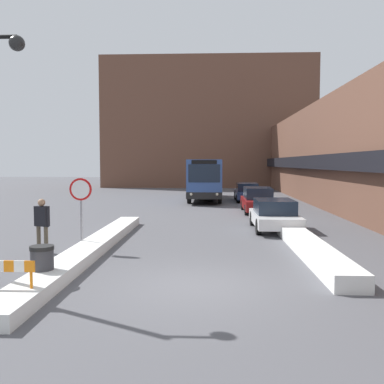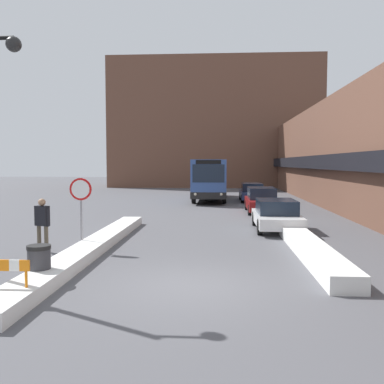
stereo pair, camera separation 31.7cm
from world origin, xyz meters
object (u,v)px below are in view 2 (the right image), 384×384
(parked_car_back, at_px, (252,192))
(pedestrian, at_px, (42,220))
(construction_barricade, at_px, (5,272))
(parked_car_front, at_px, (276,215))
(city_bus, at_px, (210,178))
(stop_sign, at_px, (81,198))
(parked_car_middle, at_px, (261,200))
(trash_bin, at_px, (39,264))

(parked_car_back, height_order, pedestrian, pedestrian)
(pedestrian, height_order, construction_barricade, pedestrian)
(parked_car_front, distance_m, pedestrian, 9.97)
(parked_car_back, distance_m, pedestrian, 21.57)
(city_bus, relative_size, construction_barricade, 9.39)
(stop_sign, height_order, pedestrian, stop_sign)
(parked_car_middle, distance_m, pedestrian, 14.76)
(city_bus, xyz_separation_m, construction_barricade, (-3.78, -25.98, -1.10))
(pedestrian, distance_m, construction_barricade, 5.41)
(parked_car_middle, distance_m, parked_car_back, 7.76)
(parked_car_middle, xyz_separation_m, stop_sign, (-7.26, -11.72, 1.06))
(parked_car_front, relative_size, construction_barricade, 3.95)
(city_bus, bearing_deg, trash_bin, -98.62)
(parked_car_front, bearing_deg, construction_barricade, -124.14)
(pedestrian, xyz_separation_m, trash_bin, (1.46, -3.65, -0.60))
(city_bus, bearing_deg, pedestrian, -103.95)
(construction_barricade, bearing_deg, stop_sign, 91.71)
(city_bus, xyz_separation_m, stop_sign, (-3.94, -20.42, 0.04))
(parked_car_back, bearing_deg, parked_car_middle, -90.00)
(parked_car_middle, xyz_separation_m, construction_barricade, (-7.09, -17.29, -0.08))
(parked_car_front, relative_size, pedestrian, 2.41)
(pedestrian, bearing_deg, parked_car_back, 87.52)
(stop_sign, bearing_deg, parked_car_middle, 58.24)
(city_bus, distance_m, stop_sign, 20.79)
(parked_car_back, distance_m, stop_sign, 20.82)
(parked_car_front, bearing_deg, pedestrian, -148.24)
(parked_car_middle, height_order, pedestrian, pedestrian)
(city_bus, relative_size, parked_car_middle, 2.21)
(parked_car_back, height_order, construction_barricade, parked_car_back)
(construction_barricade, bearing_deg, parked_car_back, 74.19)
(city_bus, height_order, stop_sign, city_bus)
(parked_car_middle, xyz_separation_m, trash_bin, (-7.02, -15.73, -0.27))
(pedestrian, bearing_deg, parked_car_middle, 75.59)
(parked_car_middle, bearing_deg, city_bus, 110.88)
(stop_sign, distance_m, pedestrian, 1.46)
(city_bus, height_order, parked_car_front, city_bus)
(parked_car_front, bearing_deg, city_bus, 102.06)
(city_bus, height_order, parked_car_back, city_bus)
(parked_car_middle, relative_size, stop_sign, 1.88)
(city_bus, relative_size, pedestrian, 5.73)
(parked_car_middle, bearing_deg, parked_car_front, -90.00)
(parked_car_front, bearing_deg, stop_sign, -145.99)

